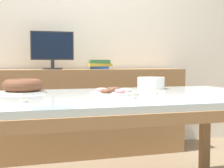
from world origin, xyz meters
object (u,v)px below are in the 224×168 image
Objects in this scene: tealight_right_edge at (23,101)px; tealight_centre at (155,93)px; computer_monitor at (52,50)px; plate_stack at (151,83)px; cake_chocolate_round at (23,86)px; pastry_platter at (114,92)px; tealight_left_edge at (134,97)px; book_stack at (99,64)px.

tealight_right_edge is 1.00× the size of tealight_centre.
plate_stack is at bearing -54.05° from computer_monitor.
cake_chocolate_round reaches higher than plate_stack.
plate_stack is at bearing 32.04° from tealight_right_edge.
plate_stack is 5.25× the size of tealight_right_edge.
pastry_platter is 7.86× the size of tealight_centre.
cake_chocolate_round reaches higher than tealight_centre.
plate_stack is at bearing 70.34° from tealight_centre.
cake_chocolate_round is 0.96m from plate_stack.
tealight_right_edge and tealight_centre have the same top height.
tealight_left_edge is at bearing -136.85° from tealight_centre.
plate_stack reaches higher than tealight_left_edge.
pastry_platter is (-0.20, -1.25, -0.17)m from book_stack.
tealight_right_edge is at bearing 179.24° from tealight_left_edge.
pastry_platter reaches higher than tealight_centre.
tealight_left_edge is (0.60, -0.53, -0.03)m from cake_chocolate_round.
pastry_platter is (0.56, -0.25, -0.03)m from cake_chocolate_round.
tealight_left_edge is at bearing -0.76° from tealight_right_edge.
book_stack is 0.76× the size of pastry_platter.
cake_chocolate_round reaches higher than pastry_platter.
pastry_platter is at bearing -140.58° from plate_stack.
tealight_centre is (-0.14, -0.40, -0.03)m from plate_stack.
book_stack is 5.99× the size of tealight_centre.
plate_stack reaches higher than pastry_platter.
book_stack reaches higher than tealight_left_edge.
computer_monitor is 1.31m from pastry_platter.
book_stack is 5.99× the size of tealight_right_edge.
tealight_right_edge is 0.83m from tealight_centre.
cake_chocolate_round is at bearing 156.09° from pastry_platter.
computer_monitor is at bearing 73.99° from cake_chocolate_round.
cake_chocolate_round is 7.48× the size of tealight_centre.
computer_monitor is at bearing 102.62° from pastry_platter.
computer_monitor is 10.60× the size of tealight_left_edge.
tealight_left_edge is (0.31, -1.53, -0.32)m from computer_monitor.
book_stack is 0.80× the size of cake_chocolate_round.
pastry_platter is 0.28m from tealight_left_edge.
computer_monitor is at bearing 125.95° from plate_stack.
tealight_left_edge is at bearing -41.84° from cake_chocolate_round.
tealight_centre is at bearing -17.64° from pastry_platter.
tealight_right_edge is at bearing -100.54° from computer_monitor.
tealight_left_edge is (0.03, -0.28, -0.00)m from pastry_platter.
tealight_right_edge is (-0.77, -1.52, -0.18)m from book_stack.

